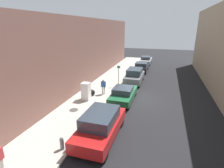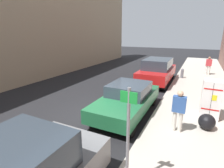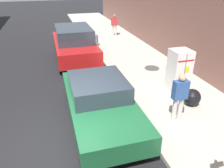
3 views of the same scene
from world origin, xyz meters
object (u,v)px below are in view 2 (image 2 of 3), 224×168
object	(u,v)px
trash_bag	(207,122)
pedestrian_standing_near	(179,109)
fire_hydrant	(182,73)
parked_suv_red	(157,70)
parked_sedan_green	(128,99)
street_sign_post	(128,134)
pedestrian_walking_far	(209,65)
discarded_refrigerator	(211,99)

from	to	relation	value
trash_bag	pedestrian_standing_near	size ratio (longest dim) A/B	0.38
fire_hydrant	parked_suv_red	world-z (taller)	parked_suv_red
fire_hydrant	parked_sedan_green	xyz separation A→B (m)	(1.58, 7.61, 0.19)
trash_bag	fire_hydrant	bearing A→B (deg)	-78.49
street_sign_post	parked_suv_red	bearing A→B (deg)	-81.28
pedestrian_standing_near	parked_sedan_green	distance (m)	2.37
pedestrian_walking_far	fire_hydrant	bearing A→B (deg)	99.38
discarded_refrigerator	fire_hydrant	size ratio (longest dim) A/B	2.14
parked_sedan_green	parked_suv_red	bearing A→B (deg)	-90.00
fire_hydrant	parked_sedan_green	world-z (taller)	parked_sedan_green
parked_sedan_green	discarded_refrigerator	bearing A→B (deg)	-163.95
trash_bag	pedestrian_walking_far	world-z (taller)	pedestrian_walking_far
trash_bag	parked_sedan_green	bearing A→B (deg)	-3.00
pedestrian_standing_near	parked_suv_red	size ratio (longest dim) A/B	0.33
discarded_refrigerator	parked_sedan_green	bearing A→B (deg)	16.05
fire_hydrant	pedestrian_standing_near	distance (m)	8.44
discarded_refrigerator	pedestrian_walking_far	xyz separation A→B (m)	(-0.15, -8.85, 0.06)
discarded_refrigerator	trash_bag	world-z (taller)	discarded_refrigerator
parked_suv_red	parked_sedan_green	distance (m)	5.84
pedestrian_walking_far	street_sign_post	bearing A→B (deg)	131.18
pedestrian_standing_near	parked_suv_red	xyz separation A→B (m)	(2.21, -6.63, -0.08)
street_sign_post	parked_sedan_green	size ratio (longest dim) A/B	0.55
street_sign_post	pedestrian_walking_far	distance (m)	13.66
fire_hydrant	pedestrian_walking_far	xyz separation A→B (m)	(-1.83, -2.18, 0.48)
street_sign_post	parked_sedan_green	bearing A→B (deg)	-68.53
street_sign_post	fire_hydrant	distance (m)	11.38
fire_hydrant	pedestrian_standing_near	world-z (taller)	pedestrian_standing_near
trash_bag	pedestrian_walking_far	xyz separation A→B (m)	(-0.25, -9.95, 0.57)
discarded_refrigerator	pedestrian_standing_near	size ratio (longest dim) A/B	1.05
trash_bag	discarded_refrigerator	bearing A→B (deg)	-94.96
fire_hydrant	parked_sedan_green	distance (m)	7.77
pedestrian_standing_near	parked_sedan_green	world-z (taller)	pedestrian_standing_near
trash_bag	parked_suv_red	distance (m)	6.80
pedestrian_standing_near	fire_hydrant	bearing A→B (deg)	-105.52
discarded_refrigerator	parked_suv_red	distance (m)	5.89
parked_suv_red	discarded_refrigerator	bearing A→B (deg)	123.65
street_sign_post	pedestrian_standing_near	world-z (taller)	street_sign_post
discarded_refrigerator	pedestrian_standing_near	xyz separation A→B (m)	(1.05, 1.73, 0.06)
trash_bag	pedestrian_standing_near	bearing A→B (deg)	33.34
fire_hydrant	parked_suv_red	distance (m)	2.41
discarded_refrigerator	street_sign_post	world-z (taller)	street_sign_post
discarded_refrigerator	fire_hydrant	world-z (taller)	discarded_refrigerator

